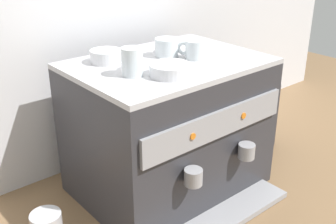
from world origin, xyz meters
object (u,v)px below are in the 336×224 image
Objects in this scene: espresso_machine at (169,127)px; ceramic_bowl_1 at (106,56)px; ceramic_cup_2 at (167,47)px; ceramic_bowl_0 at (170,70)px; ceramic_cup_1 at (194,50)px; ceramic_cup_0 at (132,61)px; coffee_grinder at (260,105)px.

ceramic_bowl_1 reaches higher than espresso_machine.
ceramic_cup_2 reaches higher than ceramic_bowl_0.
ceramic_cup_1 is (0.08, -0.03, 0.27)m from espresso_machine.
ceramic_cup_1 is at bearing 25.01° from ceramic_bowl_0.
ceramic_cup_0 is 0.23m from ceramic_cup_2.
ceramic_cup_0 is 0.24× the size of coffee_grinder.
ceramic_bowl_0 reaches higher than espresso_machine.
ceramic_bowl_1 is (-0.07, 0.23, 0.00)m from ceramic_bowl_0.
ceramic_bowl_1 is 0.27× the size of coffee_grinder.
ceramic_cup_0 is at bearing -92.63° from ceramic_bowl_1.
espresso_machine is at bearing -36.79° from ceramic_bowl_1.
ceramic_cup_1 is at bearing -175.28° from coffee_grinder.
ceramic_bowl_0 is 0.70m from coffee_grinder.
ceramic_cup_1 reaches higher than ceramic_bowl_0.
coffee_grinder is (0.61, 0.12, -0.32)m from ceramic_bowl_0.
ceramic_cup_1 is 0.29m from ceramic_bowl_1.
ceramic_cup_1 is 0.93× the size of ceramic_bowl_1.
coffee_grinder is (0.52, 0.01, -0.06)m from espresso_machine.
ceramic_cup_1 is 0.55m from coffee_grinder.
ceramic_cup_1 is (0.26, 0.00, -0.01)m from ceramic_cup_0.
espresso_machine is 1.68× the size of coffee_grinder.
ceramic_bowl_0 is 1.22× the size of ceramic_bowl_1.
espresso_machine is 6.71× the size of ceramic_cup_1.
espresso_machine is 0.53m from coffee_grinder.
ceramic_cup_2 is 0.21m from ceramic_bowl_0.
ceramic_cup_0 reaches higher than ceramic_cup_2.
ceramic_cup_1 reaches higher than ceramic_bowl_1.
ceramic_cup_0 is 0.95× the size of ceramic_cup_1.
ceramic_cup_2 is at bearing 56.34° from espresso_machine.
ceramic_bowl_0 is at bearing -169.16° from coffee_grinder.
ceramic_cup_0 is (-0.17, -0.04, 0.29)m from espresso_machine.
espresso_machine is 5.09× the size of ceramic_bowl_0.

